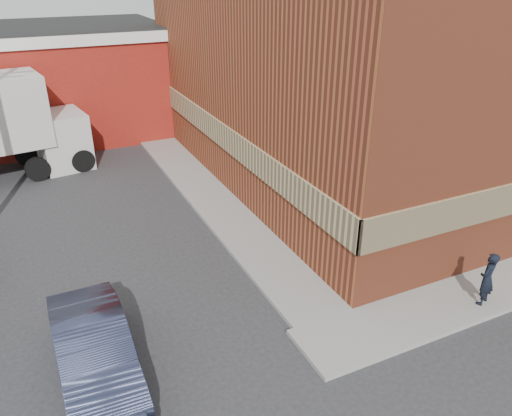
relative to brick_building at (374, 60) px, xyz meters
name	(u,v)px	position (x,y,z in m)	size (l,w,h in m)	color
ground	(303,328)	(-8.50, -9.00, -4.68)	(90.00, 90.00, 0.00)	#28282B
brick_building	(374,60)	(0.00, 0.00, 0.00)	(14.25, 18.25, 9.36)	brown
sidewalk_west	(204,191)	(-7.90, 0.00, -4.62)	(1.80, 18.00, 0.12)	gray
warehouse	(5,85)	(-14.50, 11.00, -1.87)	(16.30, 8.30, 5.60)	maroon
man	(487,279)	(-3.69, -10.27, -3.79)	(0.56, 0.37, 1.54)	black
sedan	(95,353)	(-13.50, -8.50, -3.95)	(1.54, 4.42, 1.46)	#2C314A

